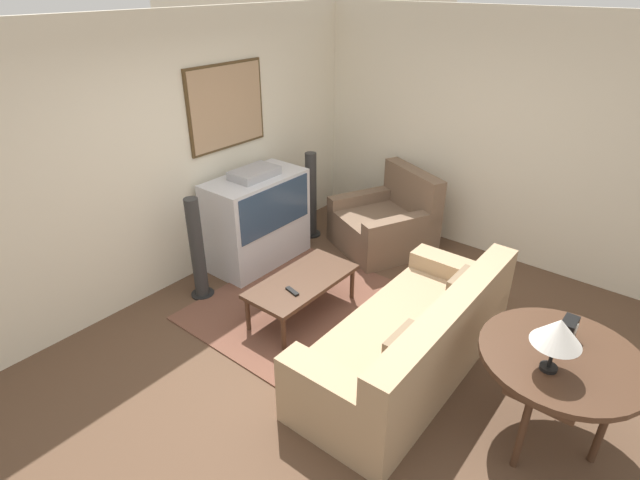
{
  "coord_description": "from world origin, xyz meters",
  "views": [
    {
      "loc": [
        -2.76,
        -2.0,
        2.95
      ],
      "look_at": [
        0.46,
        0.61,
        0.75
      ],
      "focal_mm": 28.0,
      "sensor_mm": 36.0,
      "label": 1
    }
  ],
  "objects_px": {
    "armchair": "(386,224)",
    "couch": "(411,343)",
    "table_lamp": "(558,332)",
    "tv": "(258,219)",
    "console_table": "(561,363)",
    "speaker_tower_left": "(197,251)",
    "speaker_tower_right": "(311,197)",
    "coffee_table": "(302,283)",
    "mantel_clock": "(568,330)"
  },
  "relations": [
    {
      "from": "mantel_clock",
      "to": "speaker_tower_left",
      "type": "height_order",
      "value": "speaker_tower_left"
    },
    {
      "from": "tv",
      "to": "couch",
      "type": "height_order",
      "value": "tv"
    },
    {
      "from": "tv",
      "to": "armchair",
      "type": "distance_m",
      "value": 1.55
    },
    {
      "from": "tv",
      "to": "coffee_table",
      "type": "relative_size",
      "value": 1.02
    },
    {
      "from": "armchair",
      "to": "table_lamp",
      "type": "xyz_separation_m",
      "value": [
        -1.91,
        -2.39,
        0.74
      ]
    },
    {
      "from": "table_lamp",
      "to": "mantel_clock",
      "type": "xyz_separation_m",
      "value": [
        0.37,
        -0.0,
        -0.21
      ]
    },
    {
      "from": "armchair",
      "to": "mantel_clock",
      "type": "relative_size",
      "value": 7.78
    },
    {
      "from": "mantel_clock",
      "to": "speaker_tower_right",
      "type": "xyz_separation_m",
      "value": [
        1.21,
        3.29,
        -0.31
      ]
    },
    {
      "from": "tv",
      "to": "armchair",
      "type": "bearing_deg",
      "value": -37.76
    },
    {
      "from": "speaker_tower_right",
      "to": "speaker_tower_left",
      "type": "bearing_deg",
      "value": 180.0
    },
    {
      "from": "couch",
      "to": "coffee_table",
      "type": "distance_m",
      "value": 1.22
    },
    {
      "from": "coffee_table",
      "to": "speaker_tower_left",
      "type": "height_order",
      "value": "speaker_tower_left"
    },
    {
      "from": "speaker_tower_left",
      "to": "speaker_tower_right",
      "type": "xyz_separation_m",
      "value": [
        1.77,
        0.0,
        0.0
      ]
    },
    {
      "from": "speaker_tower_right",
      "to": "console_table",
      "type": "bearing_deg",
      "value": -112.55
    },
    {
      "from": "tv",
      "to": "table_lamp",
      "type": "relative_size",
      "value": 2.96
    },
    {
      "from": "armchair",
      "to": "coffee_table",
      "type": "xyz_separation_m",
      "value": [
        -1.69,
        -0.13,
        0.06
      ]
    },
    {
      "from": "armchair",
      "to": "speaker_tower_left",
      "type": "xyz_separation_m",
      "value": [
        -2.1,
        0.9,
        0.22
      ]
    },
    {
      "from": "tv",
      "to": "speaker_tower_right",
      "type": "relative_size",
      "value": 1.05
    },
    {
      "from": "tv",
      "to": "mantel_clock",
      "type": "relative_size",
      "value": 6.76
    },
    {
      "from": "tv",
      "to": "couch",
      "type": "distance_m",
      "value": 2.36
    },
    {
      "from": "tv",
      "to": "speaker_tower_left",
      "type": "bearing_deg",
      "value": -177.2
    },
    {
      "from": "couch",
      "to": "armchair",
      "type": "relative_size",
      "value": 1.65
    },
    {
      "from": "armchair",
      "to": "mantel_clock",
      "type": "bearing_deg",
      "value": -8.06
    },
    {
      "from": "table_lamp",
      "to": "speaker_tower_left",
      "type": "distance_m",
      "value": 3.34
    },
    {
      "from": "coffee_table",
      "to": "couch",
      "type": "bearing_deg",
      "value": -92.31
    },
    {
      "from": "console_table",
      "to": "tv",
      "type": "bearing_deg",
      "value": 81.57
    },
    {
      "from": "console_table",
      "to": "mantel_clock",
      "type": "distance_m",
      "value": 0.23
    },
    {
      "from": "coffee_table",
      "to": "tv",
      "type": "bearing_deg",
      "value": 66.02
    },
    {
      "from": "armchair",
      "to": "console_table",
      "type": "distance_m",
      "value": 3.0
    },
    {
      "from": "couch",
      "to": "table_lamp",
      "type": "height_order",
      "value": "table_lamp"
    },
    {
      "from": "armchair",
      "to": "couch",
      "type": "bearing_deg",
      "value": -27.4
    },
    {
      "from": "tv",
      "to": "console_table",
      "type": "height_order",
      "value": "tv"
    },
    {
      "from": "console_table",
      "to": "mantel_clock",
      "type": "relative_size",
      "value": 6.31
    },
    {
      "from": "tv",
      "to": "mantel_clock",
      "type": "distance_m",
      "value": 3.36
    },
    {
      "from": "armchair",
      "to": "coffee_table",
      "type": "bearing_deg",
      "value": -60.81
    },
    {
      "from": "table_lamp",
      "to": "console_table",
      "type": "bearing_deg",
      "value": -10.9
    },
    {
      "from": "speaker_tower_left",
      "to": "speaker_tower_right",
      "type": "height_order",
      "value": "same"
    },
    {
      "from": "table_lamp",
      "to": "mantel_clock",
      "type": "distance_m",
      "value": 0.42
    },
    {
      "from": "couch",
      "to": "table_lamp",
      "type": "relative_size",
      "value": 5.6
    },
    {
      "from": "couch",
      "to": "mantel_clock",
      "type": "height_order",
      "value": "mantel_clock"
    },
    {
      "from": "speaker_tower_right",
      "to": "coffee_table",
      "type": "bearing_deg",
      "value": -142.89
    },
    {
      "from": "tv",
      "to": "console_table",
      "type": "relative_size",
      "value": 1.07
    },
    {
      "from": "mantel_clock",
      "to": "speaker_tower_right",
      "type": "bearing_deg",
      "value": 69.77
    },
    {
      "from": "couch",
      "to": "table_lamp",
      "type": "distance_m",
      "value": 1.29
    },
    {
      "from": "coffee_table",
      "to": "speaker_tower_left",
      "type": "distance_m",
      "value": 1.12
    },
    {
      "from": "mantel_clock",
      "to": "speaker_tower_left",
      "type": "distance_m",
      "value": 3.35
    },
    {
      "from": "couch",
      "to": "speaker_tower_right",
      "type": "xyz_separation_m",
      "value": [
        1.41,
        2.25,
        0.22
      ]
    },
    {
      "from": "console_table",
      "to": "speaker_tower_left",
      "type": "xyz_separation_m",
      "value": [
        -0.38,
        3.33,
        -0.16
      ]
    },
    {
      "from": "coffee_table",
      "to": "console_table",
      "type": "xyz_separation_m",
      "value": [
        -0.02,
        -2.3,
        0.32
      ]
    },
    {
      "from": "armchair",
      "to": "speaker_tower_right",
      "type": "bearing_deg",
      "value": -134.97
    }
  ]
}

